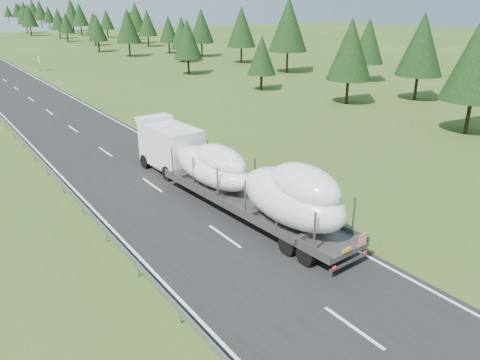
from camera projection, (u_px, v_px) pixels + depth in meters
ground at (353, 328)px, 17.84m from camera, size 400.00×400.00×0.00m
highway_sign at (39, 60)px, 82.32m from camera, size 0.08×0.90×2.60m
tree_line_right at (115, 19)px, 132.27m from camera, size 27.03×339.52×12.42m
boat_truck at (234, 173)px, 27.25m from camera, size 3.68×19.90×4.35m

